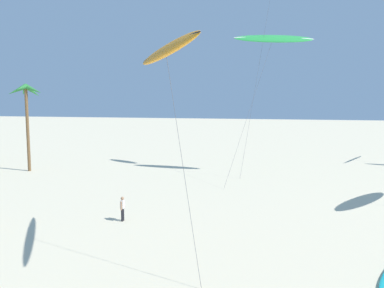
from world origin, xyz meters
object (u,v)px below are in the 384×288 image
Objects in this scene: flying_kite_7 at (166,51)px; person_near_right at (122,208)px; palm_tree_2 at (26,99)px; flying_kite_1 at (273,39)px.

flying_kite_7 is 11.81m from person_near_right.
palm_tree_2 reaches higher than person_near_right.
flying_kite_7 is 6.74× the size of person_near_right.
flying_kite_7 is at bearing -100.29° from flying_kite_1.
palm_tree_2 is 0.65× the size of flying_kite_1.
person_near_right is at bearing -41.56° from palm_tree_2.
flying_kite_7 is at bearing -44.20° from palm_tree_2.
flying_kite_7 reaches higher than palm_tree_2.
palm_tree_2 is 29.56m from flying_kite_7.
flying_kite_1 is 1.35× the size of flying_kite_7.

